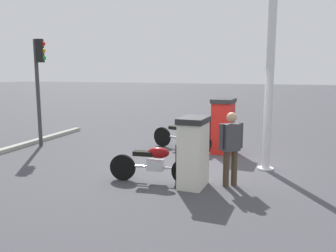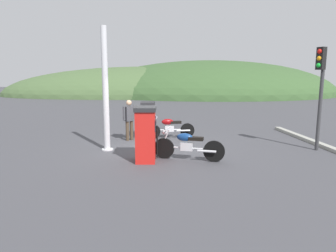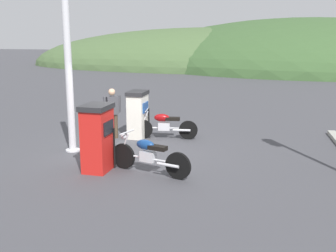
{
  "view_description": "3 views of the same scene",
  "coord_description": "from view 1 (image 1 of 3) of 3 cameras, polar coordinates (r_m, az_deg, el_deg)",
  "views": [
    {
      "loc": [
        -2.1,
        8.39,
        2.41
      ],
      "look_at": [
        1.13,
        -0.58,
        0.89
      ],
      "focal_mm": 36.58,
      "sensor_mm": 36.0,
      "label": 1
    },
    {
      "loc": [
        0.05,
        -10.36,
        2.51
      ],
      "look_at": [
        0.48,
        -0.36,
        0.84
      ],
      "focal_mm": 32.29,
      "sensor_mm": 36.0,
      "label": 2
    },
    {
      "loc": [
        3.54,
        -10.58,
        3.3
      ],
      "look_at": [
        1.25,
        -0.57,
        0.94
      ],
      "focal_mm": 44.2,
      "sensor_mm": 36.0,
      "label": 3
    }
  ],
  "objects": [
    {
      "name": "fuel_pump_far",
      "position": [
        7.19,
        4.22,
        -4.3
      ],
      "size": [
        0.61,
        0.82,
        1.48
      ],
      "color": "silver",
      "rests_on": "ground"
    },
    {
      "name": "ground_plane",
      "position": [
        8.97,
        5.56,
        -6.58
      ],
      "size": [
        120.0,
        120.0,
        0.0
      ],
      "primitive_type": "plane",
      "color": "#424247"
    },
    {
      "name": "canopy_support_pole",
      "position": [
        8.64,
        16.49,
        5.77
      ],
      "size": [
        0.4,
        0.4,
        4.1
      ],
      "color": "silver",
      "rests_on": "ground"
    },
    {
      "name": "fuel_pump_near",
      "position": [
        10.32,
        9.13,
        0.09
      ],
      "size": [
        0.68,
        0.87,
        1.62
      ],
      "color": "red",
      "rests_on": "ground"
    },
    {
      "name": "attendant_person",
      "position": [
        7.3,
        10.43,
        -3.05
      ],
      "size": [
        0.49,
        0.45,
        1.58
      ],
      "color": "#473828",
      "rests_on": "ground"
    },
    {
      "name": "motorcycle_far_pump",
      "position": [
        7.51,
        -2.24,
        -6.13
      ],
      "size": [
        1.99,
        0.56,
        0.93
      ],
      "color": "black",
      "rests_on": "ground"
    },
    {
      "name": "roadside_traffic_light",
      "position": [
        11.74,
        -20.65,
        8.19
      ],
      "size": [
        0.4,
        0.3,
        3.42
      ],
      "color": "#38383A",
      "rests_on": "ground"
    },
    {
      "name": "motorcycle_near_pump",
      "position": [
        10.63,
        2.41,
        -1.59
      ],
      "size": [
        2.09,
        0.85,
        0.95
      ],
      "color": "black",
      "rests_on": "ground"
    },
    {
      "name": "road_edge_kerb",
      "position": [
        11.89,
        -23.72,
        -3.14
      ],
      "size": [
        0.55,
        6.99,
        0.12
      ],
      "color": "#9E9E93",
      "rests_on": "ground"
    }
  ]
}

